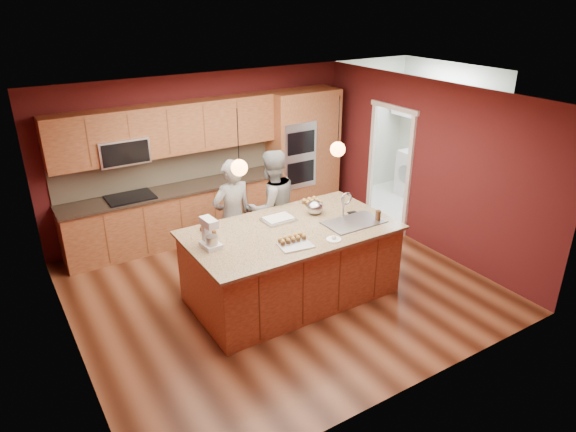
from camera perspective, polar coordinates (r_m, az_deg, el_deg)
floor at (r=7.47m, az=-1.01°, el=-7.86°), size 5.50×5.50×0.00m
ceiling at (r=6.47m, az=-1.19°, el=12.95°), size 5.50×5.50×0.00m
wall_back at (r=8.97m, az=-9.40°, el=6.86°), size 5.50×0.00×5.50m
wall_front at (r=5.09m, az=13.66°, el=-7.25°), size 5.50×0.00×5.50m
wall_left at (r=6.05m, az=-24.06°, el=-3.54°), size 0.00×5.00×5.00m
wall_right at (r=8.51m, az=15.07°, el=5.41°), size 0.00×5.00×5.00m
cabinet_run at (r=8.64m, az=-12.71°, el=3.35°), size 3.74×0.64×2.30m
oven_column at (r=9.60m, az=1.64°, el=7.06°), size 1.30×0.62×2.30m
doorway_trim at (r=9.12m, az=11.18°, el=5.02°), size 0.08×1.11×2.20m
laundry_room at (r=10.29m, az=16.87°, el=11.80°), size 2.60×2.70×2.70m
pendant_left at (r=6.10m, az=-5.44°, el=5.39°), size 0.20×0.20×0.80m
pendant_right at (r=6.83m, az=5.55°, el=7.43°), size 0.20×0.20×0.80m
island at (r=7.02m, az=0.45°, el=-5.11°), size 2.78×1.55×1.40m
person_left at (r=7.51m, az=-6.19°, el=-0.17°), size 0.68×0.48×1.77m
person_right at (r=7.79m, az=-1.83°, el=0.96°), size 0.89×0.70×1.79m
stand_mixer at (r=6.32m, az=-8.68°, el=-2.10°), size 0.22×0.29×0.38m
sheet_cake at (r=7.02m, az=-1.08°, el=-0.34°), size 0.44×0.33×0.05m
cooling_rack at (r=6.34m, az=0.83°, el=-3.28°), size 0.44×0.34×0.02m
mixing_bowl at (r=7.22m, az=3.01°, el=0.96°), size 0.24×0.24×0.20m
plate at (r=6.52m, az=5.11°, el=-2.61°), size 0.19×0.19×0.01m
tumbler at (r=7.11m, az=9.98°, el=0.04°), size 0.07×0.07×0.14m
phone at (r=7.33m, az=7.12°, el=0.41°), size 0.14×0.09×0.01m
cupcakes_left at (r=6.76m, az=-8.89°, el=-1.51°), size 0.17×0.26×0.08m
cupcakes_rack at (r=6.42m, az=0.44°, el=-2.49°), size 0.37×0.15×0.07m
cupcakes_right at (r=7.57m, az=2.71°, el=1.59°), size 0.25×0.25×0.08m
washer at (r=10.33m, az=16.85°, el=3.23°), size 0.59×0.61×0.92m
dryer at (r=10.85m, az=13.98°, el=4.56°), size 0.61×0.63×0.94m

